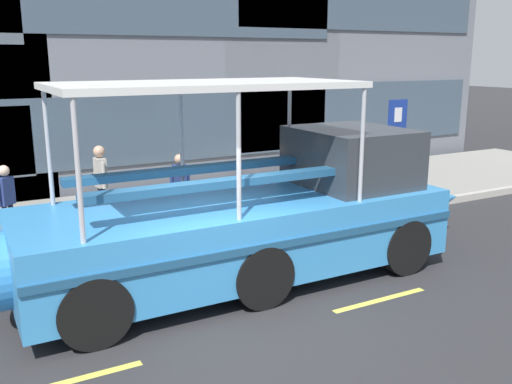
# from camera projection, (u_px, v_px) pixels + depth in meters

# --- Properties ---
(ground_plane) EXTENTS (120.00, 120.00, 0.00)m
(ground_plane) POSITION_uv_depth(u_px,v_px,m) (224.00, 315.00, 8.41)
(ground_plane) COLOR #2B2B2D
(sidewalk) EXTENTS (32.00, 4.80, 0.18)m
(sidewalk) POSITION_uv_depth(u_px,v_px,m) (120.00, 218.00, 13.16)
(sidewalk) COLOR gray
(sidewalk) RESTS_ON ground_plane
(curb_edge) EXTENTS (32.00, 0.18, 0.18)m
(curb_edge) POSITION_uv_depth(u_px,v_px,m) (155.00, 249.00, 11.03)
(curb_edge) COLOR #B2ADA3
(curb_edge) RESTS_ON ground_plane
(lane_centreline) EXTENTS (25.80, 0.12, 0.01)m
(lane_centreline) POSITION_uv_depth(u_px,v_px,m) (246.00, 335.00, 7.80)
(lane_centreline) COLOR #DBD64C
(lane_centreline) RESTS_ON ground_plane
(curb_guardrail) EXTENTS (11.93, 0.09, 0.89)m
(curb_guardrail) POSITION_uv_depth(u_px,v_px,m) (187.00, 206.00, 11.56)
(curb_guardrail) COLOR #9EA0A8
(curb_guardrail) RESTS_ON sidewalk
(parking_sign) EXTENTS (0.60, 0.12, 2.54)m
(parking_sign) POSITION_uv_depth(u_px,v_px,m) (396.00, 132.00, 14.32)
(parking_sign) COLOR #4C4F54
(parking_sign) RESTS_ON sidewalk
(duck_tour_boat) EXTENTS (9.04, 2.58, 3.38)m
(duck_tour_boat) POSITION_uv_depth(u_px,v_px,m) (265.00, 216.00, 9.74)
(duck_tour_boat) COLOR #388CD1
(duck_tour_boat) RESTS_ON ground_plane
(pedestrian_near_bow) EXTENTS (0.43, 0.25, 1.55)m
(pedestrian_near_bow) POSITION_uv_depth(u_px,v_px,m) (311.00, 168.00, 13.76)
(pedestrian_near_bow) COLOR #47423D
(pedestrian_near_bow) RESTS_ON sidewalk
(pedestrian_mid_left) EXTENTS (0.45, 0.21, 1.55)m
(pedestrian_mid_left) POSITION_uv_depth(u_px,v_px,m) (180.00, 182.00, 12.21)
(pedestrian_mid_left) COLOR black
(pedestrian_mid_left) RESTS_ON sidewalk
(pedestrian_mid_right) EXTENTS (0.24, 0.51, 1.77)m
(pedestrian_mid_right) POSITION_uv_depth(u_px,v_px,m) (101.00, 178.00, 11.98)
(pedestrian_mid_right) COLOR #1E2338
(pedestrian_mid_right) RESTS_ON sidewalk
(pedestrian_near_stern) EXTENTS (0.36, 0.32, 1.55)m
(pedestrian_near_stern) POSITION_uv_depth(u_px,v_px,m) (6.00, 196.00, 10.94)
(pedestrian_near_stern) COLOR #1E2338
(pedestrian_near_stern) RESTS_ON sidewalk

